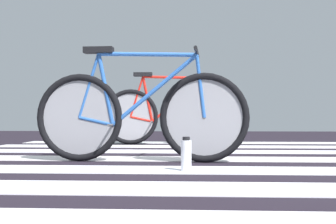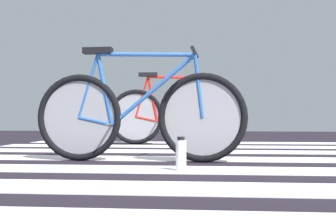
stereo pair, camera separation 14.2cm
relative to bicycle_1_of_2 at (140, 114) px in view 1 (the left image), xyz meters
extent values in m
cube|color=black|center=(0.58, 0.02, -0.40)|extent=(18.00, 14.00, 0.02)
cube|color=silver|center=(0.45, -1.28, -0.38)|extent=(5.20, 0.44, 0.00)
cube|color=silver|center=(0.57, -0.52, -0.38)|extent=(5.20, 0.44, 0.00)
cube|color=silver|center=(0.62, 0.25, -0.38)|extent=(5.20, 0.44, 0.00)
cube|color=silver|center=(0.70, 1.02, -0.38)|extent=(5.20, 0.44, 0.00)
cube|color=silver|center=(0.64, 1.76, -0.38)|extent=(5.20, 0.44, 0.00)
cube|color=silver|center=(0.72, 2.52, -0.38)|extent=(5.20, 0.44, 0.00)
torus|color=black|center=(-0.51, 0.02, -0.03)|extent=(0.72, 0.09, 0.72)
torus|color=black|center=(0.51, -0.02, -0.03)|extent=(0.72, 0.09, 0.72)
cylinder|color=gray|center=(-0.51, 0.02, -0.03)|extent=(0.61, 0.03, 0.61)
cylinder|color=gray|center=(0.51, -0.02, -0.03)|extent=(0.61, 0.03, 0.61)
cylinder|color=#2A5CAD|center=(0.05, 0.00, 0.48)|extent=(0.80, 0.07, 0.05)
cylinder|color=#2A5CAD|center=(0.11, -0.01, 0.19)|extent=(0.70, 0.07, 0.59)
cylinder|color=#2A5CAD|center=(-0.29, 0.01, 0.20)|extent=(0.15, 0.04, 0.59)
cylinder|color=#2A5CAD|center=(-0.37, 0.02, -0.06)|extent=(0.29, 0.04, 0.09)
cylinder|color=#2A5CAD|center=(-0.43, 0.02, 0.23)|extent=(0.19, 0.03, 0.53)
cylinder|color=#2A5CAD|center=(0.48, -0.02, 0.22)|extent=(0.09, 0.03, 0.50)
cube|color=black|center=(-0.35, 0.02, 0.52)|extent=(0.24, 0.10, 0.05)
cylinder|color=black|center=(0.45, -0.02, 0.49)|extent=(0.05, 0.52, 0.03)
cylinder|color=#4C4C51|center=(-0.23, 0.01, -0.09)|extent=(0.04, 0.34, 0.02)
torus|color=black|center=(-0.38, 2.13, -0.03)|extent=(0.72, 0.07, 0.72)
torus|color=black|center=(0.64, 2.15, -0.03)|extent=(0.72, 0.07, 0.72)
cylinder|color=gray|center=(-0.38, 2.13, -0.03)|extent=(0.61, 0.02, 0.61)
cylinder|color=gray|center=(0.64, 2.15, -0.03)|extent=(0.61, 0.02, 0.61)
cylinder|color=red|center=(0.18, 2.14, 0.48)|extent=(0.80, 0.05, 0.05)
cylinder|color=red|center=(0.24, 2.14, 0.19)|extent=(0.70, 0.05, 0.59)
cylinder|color=red|center=(-0.16, 2.13, 0.20)|extent=(0.15, 0.04, 0.59)
cylinder|color=red|center=(-0.24, 2.13, -0.06)|extent=(0.29, 0.03, 0.09)
cylinder|color=red|center=(-0.30, 2.13, 0.23)|extent=(0.18, 0.03, 0.53)
cylinder|color=red|center=(0.61, 2.15, 0.22)|extent=(0.09, 0.03, 0.50)
cube|color=black|center=(-0.22, 2.13, 0.52)|extent=(0.24, 0.10, 0.05)
cylinder|color=black|center=(0.58, 2.15, 0.49)|extent=(0.04, 0.52, 0.03)
cylinder|color=#4C4C51|center=(-0.10, 2.13, -0.09)|extent=(0.03, 0.34, 0.02)
cylinder|color=white|center=(0.38, -0.58, -0.28)|extent=(0.07, 0.07, 0.21)
cylinder|color=black|center=(0.38, -0.58, -0.17)|extent=(0.05, 0.05, 0.02)
camera|label=1|loc=(0.41, -3.52, -0.01)|focal=46.99mm
camera|label=2|loc=(0.56, -3.52, -0.01)|focal=46.99mm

